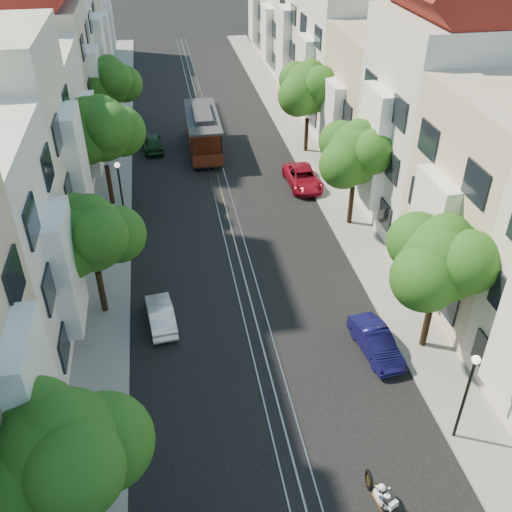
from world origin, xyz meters
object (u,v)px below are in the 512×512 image
parked_car_w_far (152,142)px  parked_car_e_mid (376,342)px  parked_car_e_far (303,178)px  cable_car (203,130)px  tree_e_d (310,89)px  lamp_west (120,185)px  tree_w_b (92,236)px  parked_car_w_mid (161,315)px  tree_w_c (102,131)px  tree_e_b (442,261)px  tree_w_a (64,455)px  lamp_east (468,386)px  tree_w_d (110,82)px  tree_e_c (357,155)px  sportbike_rider (383,499)px

parked_car_w_far → parked_car_e_mid: bearing=105.4°
parked_car_e_far → cable_car: bearing=128.7°
tree_e_d → lamp_west: size_ratio=1.65×
tree_w_b → parked_car_w_mid: bearing=-27.2°
tree_w_c → parked_car_e_mid: 20.51m
tree_w_b → parked_car_w_far: tree_w_b is taller
parked_car_e_mid → parked_car_e_far: parked_car_e_far is taller
tree_e_d → parked_car_e_mid: (-2.34, -21.97, -4.28)m
tree_e_b → tree_w_a: same height
lamp_east → parked_car_e_far: 21.55m
tree_e_b → tree_w_d: bearing=118.1°
tree_e_c → lamp_west: tree_e_c is taller
parked_car_w_far → cable_car: bearing=161.9°
tree_w_c → sportbike_rider: (9.60, -23.48, -4.28)m
tree_e_b → tree_w_a: (-14.40, -7.00, 0.00)m
tree_e_c → tree_w_a: (-14.40, -18.00, 0.13)m
tree_e_c → lamp_west: size_ratio=1.57×
tree_e_d → sportbike_rider: bearing=-99.2°
tree_e_c → tree_w_c: (-14.40, 5.00, 0.47)m
tree_e_c → tree_w_d: (-14.40, 16.00, 0.00)m
tree_e_b → tree_e_d: 22.00m
tree_e_c → tree_w_c: bearing=160.9°
lamp_east → lamp_west: bearing=125.0°
tree_w_d → parked_car_w_mid: bearing=-83.5°
tree_e_d → cable_car: size_ratio=0.90×
sportbike_rider → tree_e_c: bearing=51.3°
tree_e_c → tree_w_b: tree_e_c is taller
parked_car_e_mid → tree_e_c: bearing=71.3°
tree_w_a → parked_car_w_mid: bearing=76.0°
sportbike_rider → parked_car_e_mid: size_ratio=0.52×
tree_w_a → lamp_west: (0.84, 20.02, -1.89)m
tree_w_a → lamp_east: bearing=8.6°
tree_e_d → parked_car_e_far: (-1.66, -5.56, -4.26)m
tree_e_c → tree_w_c: tree_w_c is taller
tree_w_c → parked_car_w_mid: tree_w_c is taller
cable_car → tree_w_c: bearing=-130.7°
tree_e_b → cable_car: (-7.76, 23.51, -3.01)m
parked_car_w_mid → parked_car_w_far: (0.09, 20.73, 0.06)m
tree_w_a → lamp_east: (13.44, 2.02, -1.89)m
lamp_east → sportbike_rider: (-3.84, -2.50, -2.05)m
cable_car → parked_car_w_far: cable_car is taller
tree_e_d → parked_car_w_far: tree_e_d is taller
lamp_west → tree_e_b: bearing=-43.8°
tree_w_d → cable_car: (6.64, -3.49, -2.87)m
parked_car_w_mid → parked_car_e_far: bearing=-134.1°
tree_e_d → parked_car_e_far: tree_e_d is taller
lamp_west → parked_car_e_mid: size_ratio=1.16×
tree_e_d → tree_w_a: tree_e_d is taller
tree_w_a → parked_car_e_mid: tree_w_a is taller
tree_w_d → parked_car_w_far: bearing=-43.8°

